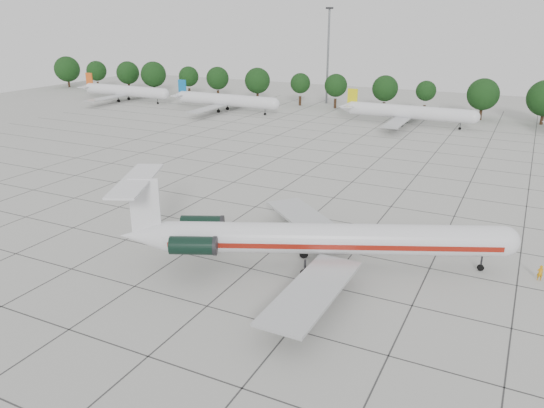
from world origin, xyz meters
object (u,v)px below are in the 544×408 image
(bg_airliner_c, at_px, (408,112))
(floodlight_mast, at_px, (328,51))
(main_airliner, at_px, (311,238))
(bg_airliner_a, at_px, (125,91))
(ground_crew, at_px, (540,273))
(bg_airliner_b, at_px, (225,100))

(bg_airliner_c, xyz_separation_m, floodlight_mast, (-27.66, 21.25, 11.37))
(main_airliner, relative_size, bg_airliner_c, 1.32)
(bg_airliner_a, relative_size, bg_airliner_c, 1.00)
(ground_crew, bearing_deg, main_airliner, 1.57)
(bg_airliner_a, height_order, floodlight_mast, floodlight_mast)
(bg_airliner_b, relative_size, floodlight_mast, 1.11)
(bg_airliner_a, bearing_deg, ground_crew, -31.73)
(bg_airliner_b, xyz_separation_m, bg_airliner_c, (46.04, 3.18, 0.00))
(bg_airliner_b, height_order, floodlight_mast, floodlight_mast)
(main_airliner, bearing_deg, floodlight_mast, 85.67)
(bg_airliner_b, bearing_deg, ground_crew, -41.42)
(main_airliner, relative_size, ground_crew, 24.01)
(ground_crew, relative_size, bg_airliner_b, 0.06)
(bg_airliner_b, bearing_deg, main_airliner, -53.62)
(bg_airliner_b, relative_size, bg_airliner_c, 1.00)
(floodlight_mast, bearing_deg, bg_airliner_a, -156.80)
(main_airliner, relative_size, floodlight_mast, 1.47)
(ground_crew, xyz_separation_m, bg_airliner_c, (-28.15, 68.63, 2.13))
(main_airliner, xyz_separation_m, bg_airliner_c, (-7.55, 75.93, -0.33))
(main_airliner, distance_m, ground_crew, 21.99)
(bg_airliner_a, relative_size, bg_airliner_b, 1.00)
(bg_airliner_b, bearing_deg, bg_airliner_c, 3.96)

